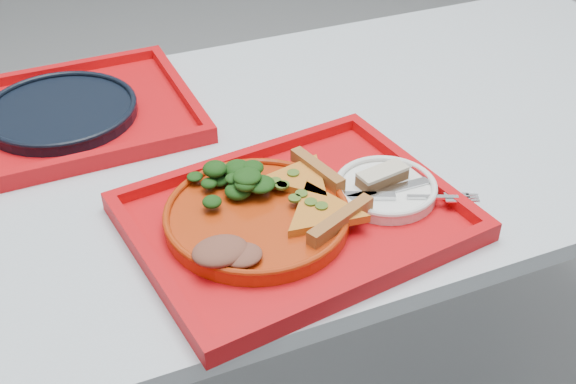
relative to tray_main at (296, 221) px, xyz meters
The scene contains 13 objects.
table 0.27m from the tray_main, 55.08° to the left, with size 1.60×0.80×0.75m.
tray_main is the anchor object (origin of this frame).
tray_far 0.49m from the tray_main, 121.94° to the left, with size 0.45×0.35×0.01m, color red.
dinner_plate 0.06m from the tray_main, 169.70° to the left, with size 0.26×0.26×0.02m, color #A42C0A.
side_plate 0.15m from the tray_main, ahead, with size 0.15×0.15×0.01m, color white.
navy_plate 0.50m from the tray_main, 121.94° to the left, with size 0.26×0.26×0.02m, color black.
pizza_slice_a 0.05m from the tray_main, 47.78° to the right, with size 0.14×0.12×0.02m, color gold, non-canonical shape.
pizza_slice_b 0.07m from the tray_main, 60.20° to the left, with size 0.13×0.11×0.02m, color gold, non-canonical shape.
salad_heap 0.12m from the tray_main, 132.75° to the left, with size 0.10×0.09×0.05m, color black.
meat_portion 0.15m from the tray_main, 155.92° to the right, with size 0.07×0.06×0.02m, color brown.
dessert_bar 0.15m from the tray_main, ahead, with size 0.08×0.04×0.02m.
knife 0.14m from the tray_main, ahead, with size 0.18×0.02×0.01m, color silver.
fork 0.16m from the tray_main, 12.82° to the right, with size 0.18×0.02×0.01m, color silver.
Camera 1 is at (-0.47, -0.95, 1.40)m, focal length 45.00 mm.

